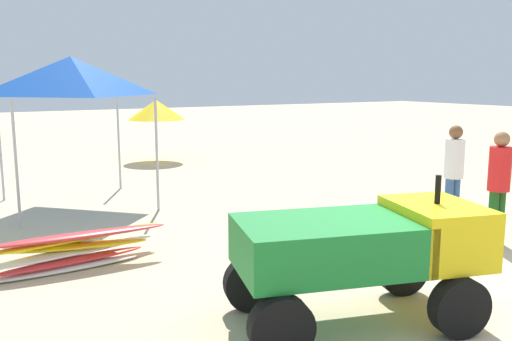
% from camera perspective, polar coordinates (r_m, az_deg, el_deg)
% --- Properties ---
extents(ground, '(80.00, 80.00, 0.00)m').
position_cam_1_polar(ground, '(6.67, 17.98, -12.73)').
color(ground, beige).
extents(utility_cart, '(2.78, 1.89, 1.50)m').
position_cam_1_polar(utility_cart, '(5.70, 11.22, -7.93)').
color(utility_cart, '#197A2D').
rests_on(utility_cart, ground).
extents(surfboard_pile, '(2.59, 0.72, 0.48)m').
position_cam_1_polar(surfboard_pile, '(7.69, -18.60, -7.82)').
color(surfboard_pile, white).
rests_on(surfboard_pile, ground).
extents(lifeguard_near_left, '(0.32, 0.32, 1.72)m').
position_cam_1_polar(lifeguard_near_left, '(8.86, 23.99, -0.95)').
color(lifeguard_near_left, '#194C19').
rests_on(lifeguard_near_left, ground).
extents(lifeguard_near_center, '(0.32, 0.32, 1.72)m').
position_cam_1_polar(lifeguard_near_center, '(9.72, 19.92, 0.18)').
color(lifeguard_near_center, '#33598C').
rests_on(lifeguard_near_center, ground).
extents(popup_canopy, '(2.49, 2.49, 2.90)m').
position_cam_1_polar(popup_canopy, '(11.15, -18.71, 9.29)').
color(popup_canopy, '#B2B2B7').
rests_on(popup_canopy, ground).
extents(beach_umbrella_left, '(1.71, 1.71, 1.84)m').
position_cam_1_polar(beach_umbrella_left, '(16.87, -10.36, 6.25)').
color(beach_umbrella_left, beige).
rests_on(beach_umbrella_left, ground).
extents(traffic_cone_near, '(0.33, 0.33, 0.48)m').
position_cam_1_polar(traffic_cone_near, '(7.52, -0.97, -7.77)').
color(traffic_cone_near, orange).
rests_on(traffic_cone_near, ground).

